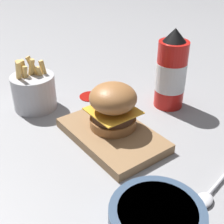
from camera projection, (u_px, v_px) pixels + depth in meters
The scene contains 8 objects.
ground_plane at pixel (120, 139), 0.71m from camera, with size 6.00×6.00×0.00m, color gray.
serving_board at pixel (112, 135), 0.71m from camera, with size 0.24×0.15×0.02m.
burger at pixel (111, 106), 0.69m from camera, with size 0.11×0.11×0.11m.
ketchup_bottle at pixel (171, 73), 0.80m from camera, with size 0.08×0.08×0.21m.
fries_basket at pixel (34, 91), 0.81m from camera, with size 0.11×0.11×0.14m.
side_bowl at pixel (156, 223), 0.47m from camera, with size 0.15×0.15×0.06m.
spoon at pixel (211, 191), 0.57m from camera, with size 0.05×0.19×0.01m.
ketchup_puddle at pixel (90, 96), 0.89m from camera, with size 0.06×0.06×0.00m.
Camera 1 is at (-0.45, 0.36, 0.42)m, focal length 50.00 mm.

